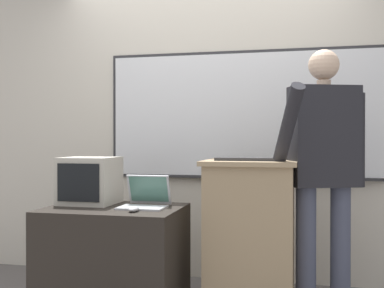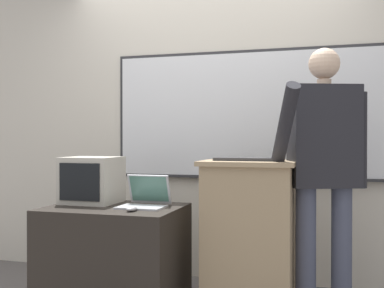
# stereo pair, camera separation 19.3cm
# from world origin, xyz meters

# --- Properties ---
(back_wall) EXTENTS (6.40, 0.17, 2.84)m
(back_wall) POSITION_xyz_m (0.01, 1.30, 1.42)
(back_wall) COLOR beige
(back_wall) RESTS_ON ground_plane
(lectern_podium) EXTENTS (0.61, 0.54, 1.04)m
(lectern_podium) POSITION_xyz_m (0.44, 0.46, 0.52)
(lectern_podium) COLOR tan
(lectern_podium) RESTS_ON ground_plane
(side_desk) EXTENTS (0.90, 0.66, 0.72)m
(side_desk) POSITION_xyz_m (-0.46, 0.28, 0.36)
(side_desk) COLOR #28231E
(side_desk) RESTS_ON ground_plane
(person_presenter) EXTENTS (0.61, 0.68, 1.76)m
(person_presenter) POSITION_xyz_m (0.91, 0.50, 1.02)
(person_presenter) COLOR #474C60
(person_presenter) RESTS_ON ground_plane
(laptop) EXTENTS (0.30, 0.30, 0.21)m
(laptop) POSITION_xyz_m (-0.25, 0.34, 0.78)
(laptop) COLOR #B7BABF
(laptop) RESTS_ON side_desk
(wireless_keyboard) EXTENTS (0.42, 0.12, 0.02)m
(wireless_keyboard) POSITION_xyz_m (0.43, 0.40, 1.05)
(wireless_keyboard) COLOR #2D2D30
(wireless_keyboard) RESTS_ON lectern_podium
(computer_mouse_by_laptop) EXTENTS (0.06, 0.10, 0.03)m
(computer_mouse_by_laptop) POSITION_xyz_m (-0.26, 0.11, 0.74)
(computer_mouse_by_laptop) COLOR #BCBCC1
(computer_mouse_by_laptop) RESTS_ON side_desk
(crt_monitor) EXTENTS (0.37, 0.36, 0.33)m
(crt_monitor) POSITION_xyz_m (-0.69, 0.41, 0.88)
(crt_monitor) COLOR #BCB7A8
(crt_monitor) RESTS_ON side_desk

